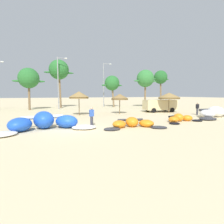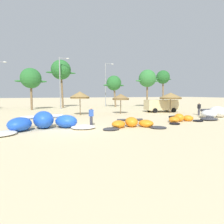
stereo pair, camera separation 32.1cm
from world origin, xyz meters
name	(u,v)px [view 1 (the left image)]	position (x,y,z in m)	size (l,w,h in m)	color
ground_plane	(76,129)	(0.00, 0.00, 0.00)	(260.00, 260.00, 0.00)	beige
kite_left	(45,123)	(-2.28, 0.64, 0.53)	(7.78, 3.92, 1.38)	white
kite_left_of_center	(133,123)	(4.46, -1.02, 0.31)	(5.29, 2.94, 0.81)	#333338
kite_center	(180,119)	(10.24, -0.06, 0.31)	(4.55, 2.45, 0.79)	black
kite_right_of_center	(219,113)	(16.90, 1.01, 0.49)	(8.37, 4.02, 1.27)	#333338
beach_umbrella_middle	(79,95)	(2.04, 8.95, 2.59)	(2.54, 2.54, 3.05)	brown
beach_umbrella_near_palms	(120,97)	(7.59, 8.71, 2.33)	(2.37, 2.37, 2.74)	brown
beach_umbrella_outermost	(169,96)	(14.71, 7.25, 2.47)	(3.16, 3.16, 2.92)	brown
parked_van	(159,105)	(14.27, 8.95, 1.09)	(5.08, 2.75, 1.84)	beige
person_near_kites	(197,109)	(16.40, 3.70, 0.82)	(0.36, 0.24, 1.62)	#383842
person_by_umbrellas	(92,117)	(1.43, 0.64, 0.82)	(0.36, 0.24, 1.62)	#383842
palm_left_of_gap	(29,78)	(-4.22, 19.67, 5.32)	(5.11, 3.41, 7.08)	brown
palm_center_left	(59,70)	(1.06, 23.30, 7.39)	(5.75, 3.83, 9.38)	brown
palm_center_right	(112,83)	(11.40, 21.21, 4.92)	(4.61, 3.08, 6.53)	#7F6647
palm_right_of_gap	(145,79)	(17.89, 18.82, 5.88)	(5.37, 3.58, 7.73)	brown
palm_right	(161,78)	(24.68, 22.88, 6.68)	(4.81, 3.20, 8.38)	brown
lamppost_west_center	(59,80)	(0.74, 20.60, 5.23)	(1.87, 0.24, 9.37)	gray
lamppost_east_center	(104,82)	(10.30, 22.91, 5.19)	(1.92, 0.24, 9.27)	gray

